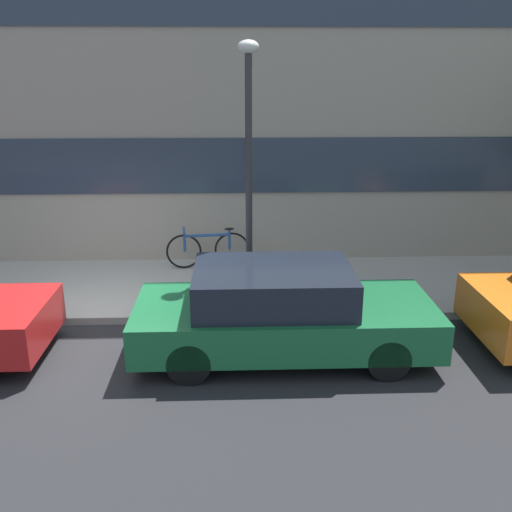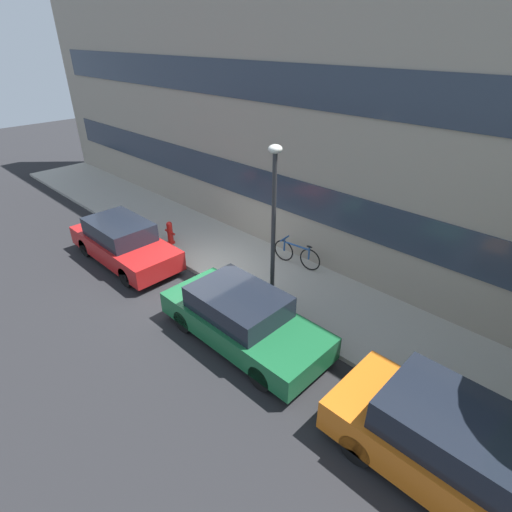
% 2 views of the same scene
% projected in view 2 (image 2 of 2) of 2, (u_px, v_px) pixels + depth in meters
% --- Properties ---
extents(ground_plane, '(56.00, 56.00, 0.00)m').
position_uv_depth(ground_plane, '(200.00, 277.00, 12.11)').
color(ground_plane, '#232326').
extents(sidewalk_strip, '(28.00, 2.95, 0.13)m').
position_uv_depth(sidewalk_strip, '(236.00, 258.00, 13.00)').
color(sidewalk_strip, '#A8A399').
rests_on(sidewalk_strip, ground_plane).
extents(rowhouse_facade, '(28.00, 1.02, 9.53)m').
position_uv_depth(rowhouse_facade, '(279.00, 98.00, 11.89)').
color(rowhouse_facade, gray).
rests_on(rowhouse_facade, ground_plane).
extents(parked_car_red, '(4.18, 1.65, 1.37)m').
position_uv_depth(parked_car_red, '(123.00, 242.00, 12.65)').
color(parked_car_red, '#AD1919').
rests_on(parked_car_red, ground_plane).
extents(parked_car_green, '(4.23, 1.76, 1.30)m').
position_uv_depth(parked_car_green, '(242.00, 318.00, 9.36)').
color(parked_car_green, '#195B33').
rests_on(parked_car_green, ground_plane).
extents(parked_car_orange, '(4.15, 1.81, 1.45)m').
position_uv_depth(parked_car_orange, '(455.00, 448.00, 6.34)').
color(parked_car_orange, '#D16619').
rests_on(parked_car_orange, ground_plane).
extents(fire_hydrant, '(0.50, 0.28, 0.80)m').
position_uv_depth(fire_hydrant, '(170.00, 232.00, 13.61)').
color(fire_hydrant, red).
rests_on(fire_hydrant, sidewalk_strip).
extents(bicycle, '(1.66, 0.44, 0.81)m').
position_uv_depth(bicycle, '(296.00, 254.00, 12.32)').
color(bicycle, black).
rests_on(bicycle, sidewalk_strip).
extents(lamp_post, '(0.32, 0.32, 4.22)m').
position_uv_depth(lamp_post, '(274.00, 211.00, 9.51)').
color(lamp_post, '#2D2D30').
rests_on(lamp_post, sidewalk_strip).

